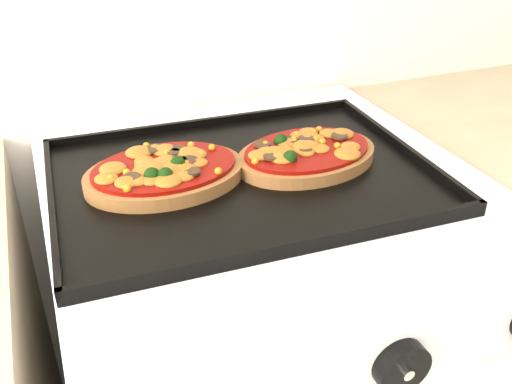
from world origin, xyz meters
name	(u,v)px	position (x,y,z in m)	size (l,w,h in m)	color
control_panel	(380,356)	(0.04, 1.39, 0.85)	(0.60, 0.02, 0.09)	white
knob_center	(402,367)	(0.06, 1.37, 0.85)	(0.06, 0.06, 0.02)	black
baking_tray	(242,174)	(0.01, 1.69, 0.92)	(0.51, 0.38, 0.02)	black
pizza_left	(165,171)	(-0.09, 1.72, 0.94)	(0.22, 0.16, 0.03)	#945B33
pizza_right	(307,153)	(0.11, 1.70, 0.94)	(0.21, 0.15, 0.03)	#945B33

